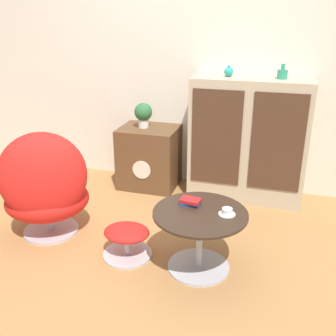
# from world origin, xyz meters

# --- Properties ---
(ground_plane) EXTENTS (12.00, 12.00, 0.00)m
(ground_plane) POSITION_xyz_m (0.00, 0.00, 0.00)
(ground_plane) COLOR #A87542
(wall_back) EXTENTS (6.40, 0.06, 2.60)m
(wall_back) POSITION_xyz_m (0.00, 1.64, 1.30)
(wall_back) COLOR silver
(wall_back) RESTS_ON ground_plane
(sideboard) EXTENTS (1.09, 0.44, 1.17)m
(sideboard) POSITION_xyz_m (0.61, 1.40, 0.59)
(sideboard) COLOR tan
(sideboard) RESTS_ON ground_plane
(tv_console) EXTENTS (0.58, 0.49, 0.63)m
(tv_console) POSITION_xyz_m (-0.38, 1.38, 0.32)
(tv_console) COLOR brown
(tv_console) RESTS_ON ground_plane
(egg_chair) EXTENTS (0.88, 0.86, 0.92)m
(egg_chair) POSITION_xyz_m (-0.84, 0.18, 0.42)
(egg_chair) COLOR #B7B7BC
(egg_chair) RESTS_ON ground_plane
(ottoman) EXTENTS (0.37, 0.37, 0.25)m
(ottoman) POSITION_xyz_m (-0.12, 0.09, 0.16)
(ottoman) COLOR #B7B7BC
(ottoman) RESTS_ON ground_plane
(coffee_table) EXTENTS (0.65, 0.65, 0.45)m
(coffee_table) POSITION_xyz_m (0.43, 0.09, 0.29)
(coffee_table) COLOR #B7B7BC
(coffee_table) RESTS_ON ground_plane
(vase_leftmost) EXTENTS (0.08, 0.08, 0.10)m
(vase_leftmost) POSITION_xyz_m (0.39, 1.40, 1.21)
(vase_leftmost) COLOR teal
(vase_leftmost) RESTS_ON sideboard
(vase_inner_left) EXTENTS (0.09, 0.09, 0.13)m
(vase_inner_left) POSITION_xyz_m (0.86, 1.40, 1.22)
(vase_inner_left) COLOR #2D8E6B
(vase_inner_left) RESTS_ON sideboard
(potted_plant) EXTENTS (0.18, 0.18, 0.25)m
(potted_plant) POSITION_xyz_m (-0.44, 1.38, 0.77)
(potted_plant) COLOR silver
(potted_plant) RESTS_ON tv_console
(teacup) EXTENTS (0.11, 0.11, 0.05)m
(teacup) POSITION_xyz_m (0.61, 0.11, 0.47)
(teacup) COLOR white
(teacup) RESTS_ON coffee_table
(book_stack) EXTENTS (0.15, 0.12, 0.05)m
(book_stack) POSITION_xyz_m (0.34, 0.19, 0.48)
(book_stack) COLOR #1E478C
(book_stack) RESTS_ON coffee_table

